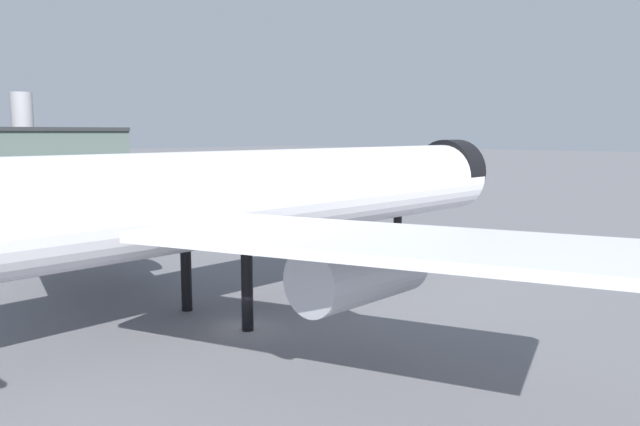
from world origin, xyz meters
TOP-DOWN VIEW (x-y plane):
  - ground at (0.00, 0.00)m, footprint 900.00×900.00m
  - airliner_near_gate at (2.65, 3.20)m, footprint 68.96×63.13m

SIDE VIEW (x-z plane):
  - ground at x=0.00m, z-range 0.00..0.00m
  - airliner_near_gate at x=2.65m, z-range -1.18..18.73m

